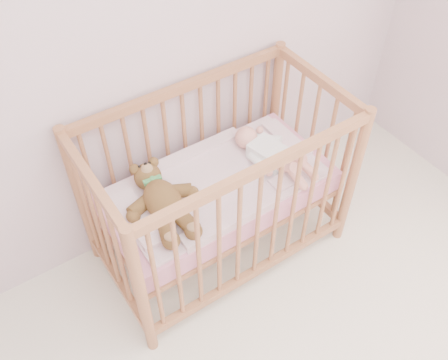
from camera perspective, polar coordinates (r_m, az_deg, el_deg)
wall_back at (r=2.33m, az=-14.12°, el=15.60°), size 4.00×0.02×2.70m
crib at (r=2.71m, az=-0.59°, el=-1.10°), size 1.36×0.76×1.00m
mattress at (r=2.72m, az=-0.59°, el=-1.31°), size 1.22×0.62×0.13m
blanket at (r=2.66m, az=-0.60°, el=-0.23°), size 1.10×0.58×0.06m
baby at (r=2.73m, az=5.18°, el=3.28°), size 0.39×0.61×0.14m
teddy_bear at (r=2.48m, az=-7.00°, el=-2.39°), size 0.45×0.61×0.16m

